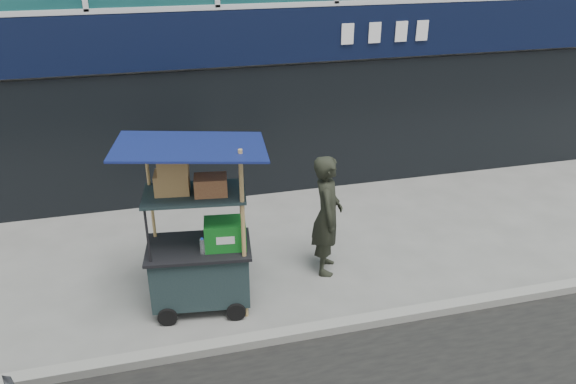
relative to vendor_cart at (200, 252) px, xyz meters
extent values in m
plane|color=#60605C|center=(0.80, -0.74, -0.83)|extent=(80.00, 80.00, 0.00)
cube|color=gray|center=(0.80, -0.94, -0.77)|extent=(80.00, 0.18, 0.12)
cube|color=black|center=(0.80, 3.12, 2.07)|extent=(15.68, 0.06, 0.90)
cube|color=black|center=(0.80, 3.16, 0.37)|extent=(15.68, 0.04, 2.40)
cube|color=black|center=(-0.02, 0.01, -0.31)|extent=(1.31, 0.87, 0.72)
cylinder|color=black|center=(-0.49, -0.31, -0.70)|extent=(0.25, 0.08, 0.25)
cylinder|color=black|center=(0.36, -0.42, -0.70)|extent=(0.25, 0.08, 0.25)
cube|color=black|center=(-0.02, 0.01, 0.07)|extent=(1.41, 0.96, 0.04)
cylinder|color=black|center=(-0.62, -0.22, 0.43)|extent=(0.03, 0.03, 0.77)
cylinder|color=black|center=(0.50, -0.37, 0.43)|extent=(0.03, 0.03, 0.77)
cylinder|color=black|center=(-0.54, 0.39, 0.43)|extent=(0.03, 0.03, 0.77)
cylinder|color=black|center=(0.58, 0.24, 0.43)|extent=(0.03, 0.03, 0.77)
cube|color=black|center=(-0.02, 0.01, 0.81)|extent=(1.31, 0.87, 0.03)
cylinder|color=olive|center=(0.50, -0.37, 0.33)|extent=(0.06, 0.06, 2.31)
cylinder|color=olive|center=(-0.54, 0.39, 0.28)|extent=(0.05, 0.05, 2.21)
cube|color=#0D1848|center=(-0.02, 0.01, 1.43)|extent=(1.88, 1.45, 0.20)
cube|color=#0D561D|center=(0.32, -0.09, 0.27)|extent=(0.56, 0.42, 0.36)
cylinder|color=silver|center=(0.02, -0.20, 0.19)|extent=(0.08, 0.08, 0.21)
cylinder|color=blue|center=(0.02, -0.20, 0.30)|extent=(0.04, 0.04, 0.02)
cube|color=olive|center=(-0.26, 0.09, 0.96)|extent=(0.45, 0.36, 0.26)
cube|color=olive|center=(0.18, -0.07, 0.94)|extent=(0.42, 0.34, 0.23)
cube|color=olive|center=(-0.24, 0.07, 1.19)|extent=(0.39, 0.31, 0.21)
imported|color=black|center=(1.83, 0.43, 0.07)|extent=(0.60, 0.75, 1.79)
camera|label=1|loc=(-0.45, -6.20, 3.75)|focal=35.00mm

